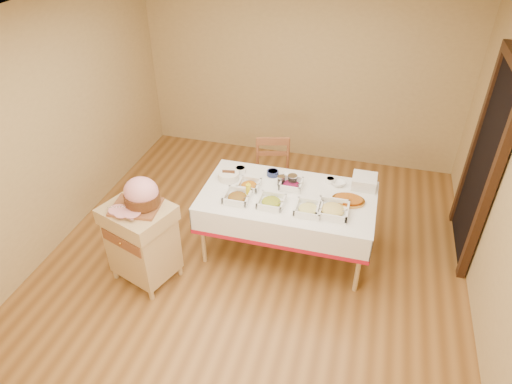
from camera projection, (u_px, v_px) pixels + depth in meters
The scene contains 23 objects.
room_shell at pixel (253, 161), 4.30m from camera, with size 5.00×5.00×5.00m.
doorway at pixel (485, 163), 4.64m from camera, with size 0.09×1.10×2.20m.
dining_table at pixel (287, 207), 4.87m from camera, with size 1.82×1.02×0.76m.
butcher_cart at pixel (142, 239), 4.58m from camera, with size 0.77×0.71×0.90m.
dining_chair at pixel (273, 178), 5.54m from camera, with size 0.53×0.51×0.96m.
ham_on_board at pixel (141, 195), 4.31m from camera, with size 0.47×0.45×0.31m.
serving_dish_a at pixel (237, 197), 4.69m from camera, with size 0.27×0.26×0.11m.
serving_dish_b at pixel (271, 202), 4.62m from camera, with size 0.26×0.26×0.11m.
serving_dish_c at pixel (308, 209), 4.52m from camera, with size 0.26×0.26×0.11m.
serving_dish_d at pixel (333, 210), 4.51m from camera, with size 0.31×0.31×0.12m.
serving_dish_e at pixel (249, 185), 4.87m from camera, with size 0.24×0.23×0.11m.
serving_dish_f at pixel (291, 184), 4.88m from camera, with size 0.25×0.23×0.11m.
small_bowl_left at pixel (240, 170), 5.13m from camera, with size 0.13×0.13×0.06m.
small_bowl_mid at pixel (273, 173), 5.08m from camera, with size 0.13×0.13×0.06m.
small_bowl_right at pixel (330, 180), 4.96m from camera, with size 0.10×0.10×0.05m.
bowl_white_imported at pixel (286, 176), 5.05m from camera, with size 0.15×0.15×0.04m, color white.
bowl_small_imported at pixel (338, 183), 4.93m from camera, with size 0.16×0.16×0.05m, color white.
preserve_jar_left at pixel (281, 181), 4.91m from camera, with size 0.08×0.08×0.11m.
preserve_jar_right at pixel (292, 181), 4.89m from camera, with size 0.10×0.10×0.13m.
mustard_bottle at pixel (248, 189), 4.74m from camera, with size 0.05×0.05×0.17m.
bread_basket at pixel (229, 176), 5.01m from camera, with size 0.23×0.23×0.10m.
plate_stack at pixel (364, 181), 4.88m from camera, with size 0.26×0.26×0.12m.
brass_platter at pixel (348, 200), 4.67m from camera, with size 0.34×0.24×0.04m.
Camera 1 is at (1.01, -3.56, 3.51)m, focal length 32.00 mm.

